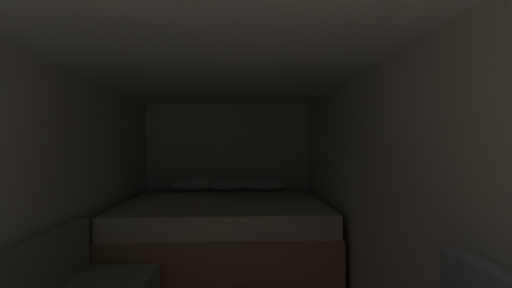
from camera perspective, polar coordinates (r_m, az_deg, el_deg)
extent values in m
cube|color=silver|center=(5.10, -4.73, -4.24)|extent=(2.54, 0.05, 1.96)
cube|color=silver|center=(2.87, -33.01, -7.53)|extent=(0.05, 5.22, 1.96)
cube|color=silver|center=(2.69, 20.63, -8.04)|extent=(0.05, 5.22, 1.96)
cube|color=white|center=(2.54, -7.13, 14.41)|extent=(2.54, 5.22, 0.05)
cube|color=tan|center=(4.19, -5.32, -15.63)|extent=(2.32, 1.96, 0.46)
cube|color=beige|center=(4.11, -5.32, -10.97)|extent=(2.28, 1.92, 0.23)
ellipsoid|color=white|center=(4.88, -11.04, -6.82)|extent=(0.58, 0.33, 0.17)
ellipsoid|color=white|center=(4.84, 1.36, -6.88)|extent=(0.58, 0.33, 0.17)
ellipsoid|color=white|center=(4.83, -4.87, -6.89)|extent=(0.58, 0.33, 0.17)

